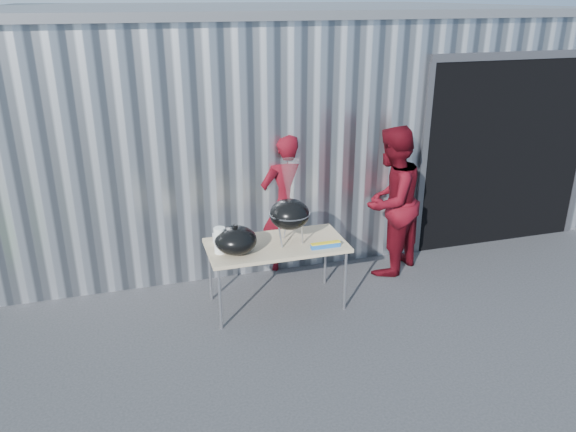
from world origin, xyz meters
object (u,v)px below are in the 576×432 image
object	(u,v)px
folding_table	(276,247)
kettle_grill	(290,207)
person_bystander	(390,201)
person_cook	(284,203)

from	to	relation	value
folding_table	kettle_grill	size ratio (longest dim) A/B	1.60
folding_table	kettle_grill	xyz separation A→B (m)	(0.14, -0.03, 0.46)
folding_table	person_bystander	distance (m)	1.63
kettle_grill	person_bystander	xyz separation A→B (m)	(1.42, 0.45, -0.25)
person_bystander	person_cook	bearing A→B (deg)	-55.33
folding_table	person_cook	world-z (taller)	person_cook
folding_table	person_bystander	size ratio (longest dim) A/B	0.81
person_cook	folding_table	bearing A→B (deg)	53.48
folding_table	person_cook	xyz separation A→B (m)	(0.35, 0.90, 0.16)
kettle_grill	person_cook	size ratio (longest dim) A/B	0.54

